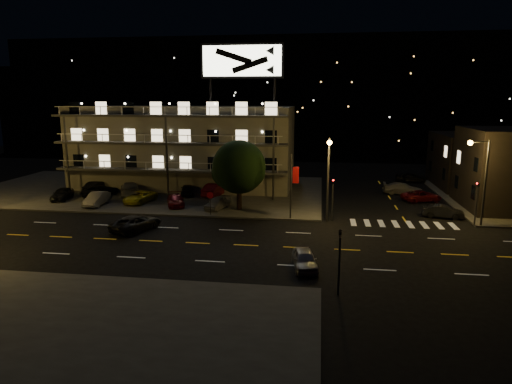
# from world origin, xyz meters

# --- Properties ---
(ground) EXTENTS (140.00, 140.00, 0.00)m
(ground) POSITION_xyz_m (0.00, 0.00, 0.00)
(ground) COLOR black
(ground) RESTS_ON ground
(curb_nw) EXTENTS (44.00, 24.00, 0.15)m
(curb_nw) POSITION_xyz_m (-14.00, 20.00, 0.07)
(curb_nw) COLOR #3A3A38
(curb_nw) RESTS_ON ground
(motel) EXTENTS (28.00, 13.80, 18.10)m
(motel) POSITION_xyz_m (-9.94, 23.88, 5.34)
(motel) COLOR gray
(motel) RESTS_ON ground
(side_bldg_back) EXTENTS (14.06, 12.00, 7.00)m
(side_bldg_back) POSITION_xyz_m (29.99, 28.00, 3.50)
(side_bldg_back) COLOR black
(side_bldg_back) RESTS_ON ground
(hill_backdrop) EXTENTS (120.00, 25.00, 24.00)m
(hill_backdrop) POSITION_xyz_m (-5.94, 68.78, 11.55)
(hill_backdrop) COLOR black
(hill_backdrop) RESTS_ON ground
(streetlight_nc) EXTENTS (0.44, 1.92, 8.00)m
(streetlight_nc) POSITION_xyz_m (8.50, 7.94, 4.96)
(streetlight_nc) COLOR #2D2D30
(streetlight_nc) RESTS_ON ground
(streetlight_ne) EXTENTS (1.92, 0.44, 8.00)m
(streetlight_ne) POSITION_xyz_m (22.14, 8.30, 4.96)
(streetlight_ne) COLOR #2D2D30
(streetlight_ne) RESTS_ON ground
(signal_nw) EXTENTS (0.20, 0.27, 4.60)m
(signal_nw) POSITION_xyz_m (9.00, 8.50, 2.57)
(signal_nw) COLOR #2D2D30
(signal_nw) RESTS_ON ground
(signal_sw) EXTENTS (0.20, 0.27, 4.60)m
(signal_sw) POSITION_xyz_m (9.00, -8.50, 2.57)
(signal_sw) COLOR #2D2D30
(signal_sw) RESTS_ON ground
(signal_ne) EXTENTS (0.27, 0.20, 4.60)m
(signal_ne) POSITION_xyz_m (22.00, 8.50, 2.57)
(signal_ne) COLOR #2D2D30
(signal_ne) RESTS_ON ground
(banner_north) EXTENTS (0.83, 0.16, 6.40)m
(banner_north) POSITION_xyz_m (5.09, 8.40, 3.43)
(banner_north) COLOR #2D2D30
(banner_north) RESTS_ON ground
(stop_sign) EXTENTS (0.91, 0.11, 2.61)m
(stop_sign) POSITION_xyz_m (-3.00, 8.57, 1.71)
(stop_sign) COLOR #2D2D30
(stop_sign) RESTS_ON ground
(tree) EXTENTS (5.77, 5.55, 7.26)m
(tree) POSITION_xyz_m (-0.59, 11.21, 4.46)
(tree) COLOR black
(tree) RESTS_ON curb_nw
(lot_car_0) EXTENTS (2.22, 4.19, 1.36)m
(lot_car_0) POSITION_xyz_m (-21.52, 12.98, 0.83)
(lot_car_0) COLOR black
(lot_car_0) RESTS_ON curb_nw
(lot_car_1) EXTENTS (1.63, 4.30, 1.40)m
(lot_car_1) POSITION_xyz_m (-16.25, 10.95, 0.85)
(lot_car_1) COLOR gray
(lot_car_1) RESTS_ON curb_nw
(lot_car_2) EXTENTS (3.04, 4.84, 1.25)m
(lot_car_2) POSITION_xyz_m (-12.08, 12.78, 0.77)
(lot_car_2) COLOR gold
(lot_car_2) RESTS_ON curb_nw
(lot_car_3) EXTENTS (3.11, 4.55, 1.22)m
(lot_car_3) POSITION_xyz_m (-7.66, 11.87, 0.76)
(lot_car_3) COLOR #5B0D12
(lot_car_3) RESTS_ON curb_nw
(lot_car_4) EXTENTS (2.51, 4.05, 1.29)m
(lot_car_4) POSITION_xyz_m (-2.88, 11.20, 0.79)
(lot_car_4) COLOR gray
(lot_car_4) RESTS_ON curb_nw
(lot_car_5) EXTENTS (1.81, 4.33, 1.39)m
(lot_car_5) POSITION_xyz_m (-19.57, 17.50, 0.85)
(lot_car_5) COLOR black
(lot_car_5) RESTS_ON curb_nw
(lot_car_6) EXTENTS (3.63, 5.08, 1.29)m
(lot_car_6) POSITION_xyz_m (-18.05, 15.51, 0.79)
(lot_car_6) COLOR black
(lot_car_6) RESTS_ON curb_nw
(lot_car_7) EXTENTS (4.13, 5.73, 1.54)m
(lot_car_7) POSITION_xyz_m (-14.86, 16.55, 0.92)
(lot_car_7) COLOR gray
(lot_car_7) RESTS_ON curb_nw
(lot_car_8) EXTENTS (2.52, 4.16, 1.33)m
(lot_car_8) POSITION_xyz_m (-7.98, 17.42, 0.81)
(lot_car_8) COLOR black
(lot_car_8) RESTS_ON curb_nw
(lot_car_9) EXTENTS (2.59, 4.91, 1.54)m
(lot_car_9) POSITION_xyz_m (-4.53, 17.44, 0.92)
(lot_car_9) COLOR #5B0D12
(lot_car_9) RESTS_ON curb_nw
(side_car_0) EXTENTS (4.06, 2.12, 1.27)m
(side_car_0) POSITION_xyz_m (19.87, 11.14, 0.64)
(side_car_0) COLOR black
(side_car_0) RESTS_ON ground
(side_car_1) EXTENTS (4.96, 3.53, 1.26)m
(side_car_1) POSITION_xyz_m (19.33, 18.47, 0.63)
(side_car_1) COLOR #5B0D12
(side_car_1) RESTS_ON ground
(side_car_2) EXTENTS (4.88, 2.31, 1.37)m
(side_car_2) POSITION_xyz_m (17.89, 22.35, 0.69)
(side_car_2) COLOR gray
(side_car_2) RESTS_ON ground
(side_car_3) EXTENTS (4.32, 2.32, 1.40)m
(side_car_3) POSITION_xyz_m (20.36, 30.91, 0.70)
(side_car_3) COLOR black
(side_car_3) RESTS_ON ground
(road_car_east) EXTENTS (2.17, 4.05, 1.31)m
(road_car_east) POSITION_xyz_m (6.84, -4.41, 0.65)
(road_car_east) COLOR gray
(road_car_east) RESTS_ON ground
(road_car_west) EXTENTS (4.00, 5.46, 1.38)m
(road_car_west) POSITION_xyz_m (-8.40, 2.81, 0.69)
(road_car_west) COLOR black
(road_car_west) RESTS_ON ground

